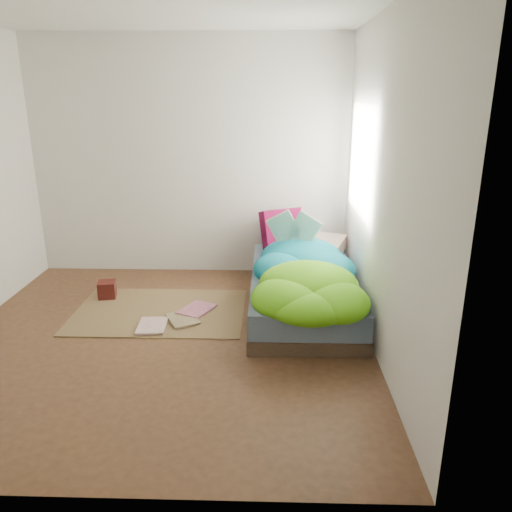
{
  "coord_description": "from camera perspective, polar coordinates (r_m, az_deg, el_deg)",
  "views": [
    {
      "loc": [
        0.9,
        -3.78,
        1.99
      ],
      "look_at": [
        0.77,
        0.75,
        0.51
      ],
      "focal_mm": 35.0,
      "sensor_mm": 36.0,
      "label": 1
    }
  ],
  "objects": [
    {
      "name": "wooden_box",
      "position": [
        5.29,
        -16.66,
        -3.68
      ],
      "size": [
        0.2,
        0.2,
        0.17
      ],
      "primitive_type": "cube",
      "rotation": [
        0.0,
        0.0,
        0.19
      ],
      "color": "#3E0E0E",
      "rests_on": "rug"
    },
    {
      "name": "pillow_floral",
      "position": [
        5.51,
        6.7,
        1.33
      ],
      "size": [
        0.73,
        0.61,
        0.14
      ],
      "primitive_type": "cube",
      "rotation": [
        0.0,
        0.0,
        -0.41
      ],
      "color": "beige",
      "rests_on": "bed"
    },
    {
      "name": "floor_book_b",
      "position": [
        4.87,
        -8.09,
        -5.82
      ],
      "size": [
        0.38,
        0.43,
        0.03
      ],
      "primitive_type": "imported",
      "rotation": [
        0.0,
        0.0,
        -0.45
      ],
      "color": "#C57184",
      "rests_on": "rug"
    },
    {
      "name": "duvet",
      "position": [
        4.55,
        5.64,
        -0.99
      ],
      "size": [
        0.96,
        1.84,
        0.34
      ],
      "primitive_type": null,
      "color": "#075577",
      "rests_on": "bed"
    },
    {
      "name": "rug",
      "position": [
        4.88,
        -10.94,
        -6.22
      ],
      "size": [
        1.6,
        1.1,
        0.01
      ],
      "primitive_type": "cube",
      "color": "brown",
      "rests_on": "ground"
    },
    {
      "name": "floor_book_c",
      "position": [
        4.61,
        -9.81,
        -7.4
      ],
      "size": [
        0.36,
        0.4,
        0.02
      ],
      "primitive_type": "imported",
      "rotation": [
        0.0,
        0.0,
        0.47
      ],
      "color": "tan",
      "rests_on": "rug"
    },
    {
      "name": "room_walls",
      "position": [
        3.91,
        -11.7,
        12.39
      ],
      "size": [
        3.54,
        3.54,
        2.62
      ],
      "color": "silver",
      "rests_on": "ground"
    },
    {
      "name": "floor_book_a",
      "position": [
        4.58,
        -13.32,
        -7.81
      ],
      "size": [
        0.26,
        0.35,
        0.03
      ],
      "primitive_type": "imported",
      "rotation": [
        0.0,
        0.0,
        0.05
      ],
      "color": "silver",
      "rests_on": "rug"
    },
    {
      "name": "pillow_magenta",
      "position": [
        5.45,
        3.04,
        2.95
      ],
      "size": [
        0.47,
        0.33,
        0.45
      ],
      "primitive_type": "cube",
      "rotation": [
        0.0,
        0.0,
        0.47
      ],
      "color": "#450417",
      "rests_on": "bed"
    },
    {
      "name": "bed",
      "position": [
        4.87,
        5.35,
        -3.94
      ],
      "size": [
        1.0,
        2.0,
        0.34
      ],
      "color": "#34281C",
      "rests_on": "ground"
    },
    {
      "name": "ground",
      "position": [
        4.37,
        -10.52,
        -9.31
      ],
      "size": [
        3.5,
        3.5,
        0.0
      ],
      "primitive_type": "cube",
      "color": "#482E1B",
      "rests_on": "ground"
    },
    {
      "name": "open_book",
      "position": [
        4.94,
        4.4,
        4.29
      ],
      "size": [
        0.45,
        0.18,
        0.27
      ],
      "primitive_type": null,
      "rotation": [
        0.0,
        0.0,
        -0.2
      ],
      "color": "#30822A",
      "rests_on": "duvet"
    }
  ]
}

